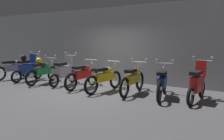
% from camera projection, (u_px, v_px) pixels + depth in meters
% --- Properties ---
extents(ground_plane, '(80.00, 80.00, 0.00)m').
position_uv_depth(ground_plane, '(90.00, 91.00, 7.64)').
color(ground_plane, '#4C4C4F').
extents(back_wall, '(16.97, 0.30, 3.19)m').
position_uv_depth(back_wall, '(120.00, 44.00, 9.37)').
color(back_wall, gray).
rests_on(back_wall, ground).
extents(motorbike_slot_0, '(0.56, 1.95, 1.03)m').
position_uv_depth(motorbike_slot_0, '(13.00, 68.00, 9.98)').
color(motorbike_slot_0, black).
rests_on(motorbike_slot_0, ground).
extents(motorbike_slot_1, '(0.59, 1.68, 1.29)m').
position_uv_depth(motorbike_slot_1, '(28.00, 68.00, 9.47)').
color(motorbike_slot_1, black).
rests_on(motorbike_slot_1, ground).
extents(motorbike_slot_2, '(0.59, 1.95, 1.15)m').
position_uv_depth(motorbike_slot_2, '(43.00, 71.00, 8.93)').
color(motorbike_slot_2, black).
rests_on(motorbike_slot_2, ground).
extents(motorbike_slot_3, '(0.59, 1.68, 1.29)m').
position_uv_depth(motorbike_slot_3, '(64.00, 72.00, 8.61)').
color(motorbike_slot_3, black).
rests_on(motorbike_slot_3, ground).
extents(motorbike_slot_4, '(0.56, 1.95, 1.03)m').
position_uv_depth(motorbike_slot_4, '(83.00, 75.00, 8.04)').
color(motorbike_slot_4, black).
rests_on(motorbike_slot_4, ground).
extents(motorbike_slot_5, '(0.56, 1.94, 1.03)m').
position_uv_depth(motorbike_slot_5, '(105.00, 77.00, 7.48)').
color(motorbike_slot_5, black).
rests_on(motorbike_slot_5, ground).
extents(motorbike_slot_6, '(0.59, 1.95, 1.15)m').
position_uv_depth(motorbike_slot_6, '(133.00, 79.00, 7.16)').
color(motorbike_slot_6, black).
rests_on(motorbike_slot_6, ground).
extents(motorbike_slot_7, '(0.60, 1.94, 1.15)m').
position_uv_depth(motorbike_slot_7, '(162.00, 82.00, 6.66)').
color(motorbike_slot_7, black).
rests_on(motorbike_slot_7, ground).
extents(motorbike_slot_8, '(0.59, 1.68, 1.29)m').
position_uv_depth(motorbike_slot_8, '(197.00, 83.00, 6.23)').
color(motorbike_slot_8, black).
rests_on(motorbike_slot_8, ground).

